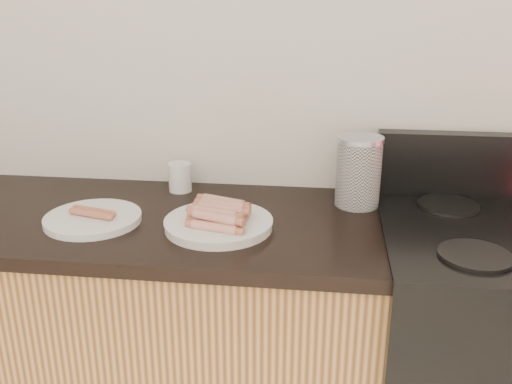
# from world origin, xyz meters

# --- Properties ---
(wall_back) EXTENTS (4.00, 0.04, 2.60)m
(wall_back) POSITION_xyz_m (0.00, 2.00, 1.30)
(wall_back) COLOR silver
(wall_back) RESTS_ON ground
(cabinet_base) EXTENTS (2.20, 0.59, 0.86)m
(cabinet_base) POSITION_xyz_m (-0.70, 1.69, 0.43)
(cabinet_base) COLOR #B78048
(cabinet_base) RESTS_ON floor
(counter_slab) EXTENTS (2.20, 0.62, 0.04)m
(counter_slab) POSITION_xyz_m (-0.70, 1.69, 0.88)
(counter_slab) COLOR black
(counter_slab) RESTS_ON cabinet_base
(stove) EXTENTS (0.76, 0.65, 0.91)m
(stove) POSITION_xyz_m (0.78, 1.68, 0.46)
(stove) COLOR black
(stove) RESTS_ON floor
(stove_panel) EXTENTS (0.76, 0.06, 0.20)m
(stove_panel) POSITION_xyz_m (0.78, 1.96, 1.01)
(stove_panel) COLOR black
(stove_panel) RESTS_ON stove
(burner_near_left) EXTENTS (0.18, 0.18, 0.01)m
(burner_near_left) POSITION_xyz_m (0.61, 1.51, 0.92)
(burner_near_left) COLOR black
(burner_near_left) RESTS_ON stove
(burner_far_left) EXTENTS (0.18, 0.18, 0.01)m
(burner_far_left) POSITION_xyz_m (0.61, 1.84, 0.92)
(burner_far_left) COLOR black
(burner_far_left) RESTS_ON stove
(main_plate) EXTENTS (0.40, 0.40, 0.02)m
(main_plate) POSITION_xyz_m (-0.05, 1.63, 0.91)
(main_plate) COLOR white
(main_plate) RESTS_ON counter_slab
(side_plate) EXTENTS (0.34, 0.34, 0.02)m
(side_plate) POSITION_xyz_m (-0.42, 1.63, 0.91)
(side_plate) COLOR silver
(side_plate) RESTS_ON counter_slab
(hotdog_pile) EXTENTS (0.13, 0.21, 0.05)m
(hotdog_pile) POSITION_xyz_m (-0.05, 1.63, 0.94)
(hotdog_pile) COLOR maroon
(hotdog_pile) RESTS_ON main_plate
(plain_sausages) EXTENTS (0.13, 0.08, 0.02)m
(plain_sausages) POSITION_xyz_m (-0.42, 1.63, 0.93)
(plain_sausages) COLOR #BD7F46
(plain_sausages) RESTS_ON side_plate
(canister) EXTENTS (0.14, 0.14, 0.22)m
(canister) POSITION_xyz_m (0.34, 1.86, 1.01)
(canister) COLOR white
(canister) RESTS_ON counter_slab
(mug) EXTENTS (0.08, 0.08, 0.09)m
(mug) POSITION_xyz_m (-0.23, 1.91, 0.95)
(mug) COLOR silver
(mug) RESTS_ON counter_slab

